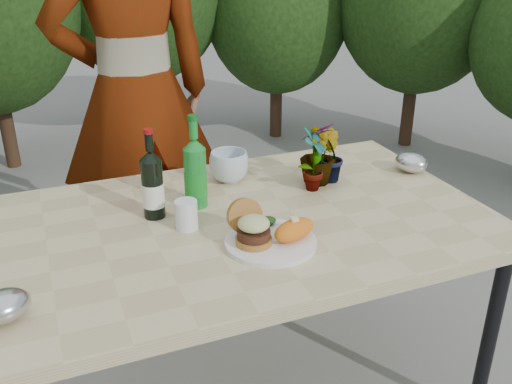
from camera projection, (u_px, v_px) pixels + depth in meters
name	position (u px, v px, depth m)	size (l,w,h in m)	color
patio_table	(247.00, 233.00, 1.90)	(1.60, 1.00, 0.75)	#CCBA88
shrub_hedge	(138.00, 20.00, 3.18)	(6.82, 5.02, 2.20)	#382316
dinner_plate	(271.00, 242.00, 1.72)	(0.28, 0.28, 0.01)	white
burger_stack	(251.00, 227.00, 1.70)	(0.11, 0.16, 0.11)	#B7722D
sweet_potato	(294.00, 230.00, 1.71)	(0.15, 0.08, 0.06)	orange
grilled_veg	(264.00, 222.00, 1.80)	(0.08, 0.05, 0.03)	olive
wine_bottle	(153.00, 185.00, 1.85)	(0.07, 0.07, 0.30)	black
sparkling_water	(195.00, 174.00, 1.92)	(0.08, 0.08, 0.32)	#178029
plastic_cup	(186.00, 215.00, 1.80)	(0.07, 0.07, 0.10)	white
seedling_left	(314.00, 160.00, 2.03)	(0.13, 0.08, 0.24)	#1F571D
seedling_mid	(329.00, 156.00, 2.12)	(0.11, 0.09, 0.20)	#2A5B1F
seedling_right	(318.00, 153.00, 2.10)	(0.13, 0.13, 0.23)	#1F531C
blue_bowl	(229.00, 166.00, 2.14)	(0.15, 0.15, 0.12)	silver
foil_packet_left	(3.00, 306.00, 1.38)	(0.13, 0.11, 0.08)	#B0B2B7
foil_packet_right	(411.00, 162.00, 2.23)	(0.13, 0.11, 0.08)	silver
person	(135.00, 95.00, 2.42)	(0.71, 0.47, 1.95)	#915F48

